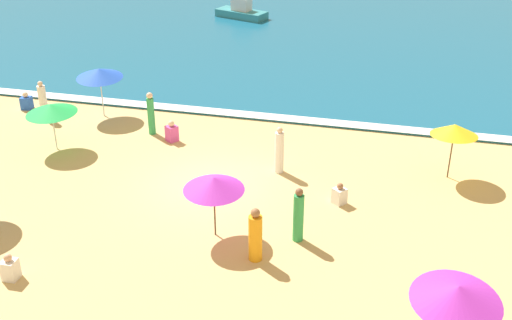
# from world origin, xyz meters

# --- Properties ---
(ground_plane) EXTENTS (60.00, 60.00, 0.00)m
(ground_plane) POSITION_xyz_m (0.00, 0.00, 0.00)
(ground_plane) COLOR #D8B775
(ocean_water) EXTENTS (60.00, 44.00, 0.10)m
(ocean_water) POSITION_xyz_m (0.00, 28.00, 0.05)
(ocean_water) COLOR #196084
(ocean_water) RESTS_ON ground_plane
(wave_breaker_foam) EXTENTS (57.00, 0.70, 0.01)m
(wave_breaker_foam) POSITION_xyz_m (0.00, 6.30, 0.10)
(wave_breaker_foam) COLOR white
(wave_breaker_foam) RESTS_ON ocean_water
(beach_umbrella_2) EXTENTS (2.79, 2.79, 1.92)m
(beach_umbrella_2) POSITION_xyz_m (-6.70, 1.36, 1.70)
(beach_umbrella_2) COLOR silver
(beach_umbrella_2) RESTS_ON ground_plane
(beach_umbrella_3) EXTENTS (1.99, 2.01, 2.15)m
(beach_umbrella_3) POSITION_xyz_m (8.32, 2.59, 1.89)
(beach_umbrella_3) COLOR #4C3823
(beach_umbrella_3) RESTS_ON ground_plane
(beach_umbrella_4) EXTENTS (2.54, 2.56, 2.25)m
(beach_umbrella_4) POSITION_xyz_m (-6.37, 4.89, 1.98)
(beach_umbrella_4) COLOR silver
(beach_umbrella_4) RESTS_ON ground_plane
(beach_umbrella_5) EXTENTS (2.44, 2.47, 2.35)m
(beach_umbrella_5) POSITION_xyz_m (8.04, -6.84, 2.03)
(beach_umbrella_5) COLOR #4C3823
(beach_umbrella_5) RESTS_ON ground_plane
(beach_umbrella_8) EXTENTS (2.21, 2.22, 2.06)m
(beach_umbrella_8) POSITION_xyz_m (1.20, -2.99, 1.82)
(beach_umbrella_8) COLOR #4C3823
(beach_umbrella_8) RESTS_ON ground_plane
(beachgoer_0) EXTENTS (0.41, 0.41, 0.83)m
(beachgoer_0) POSITION_xyz_m (-3.70, -6.45, 0.35)
(beachgoer_0) COLOR white
(beachgoer_0) RESTS_ON ground_plane
(beachgoer_1) EXTENTS (0.49, 0.49, 1.72)m
(beachgoer_1) POSITION_xyz_m (-8.75, 4.01, 0.80)
(beachgoer_1) COLOR white
(beachgoer_1) RESTS_ON ground_plane
(beachgoer_2) EXTENTS (0.41, 0.41, 1.83)m
(beachgoer_2) POSITION_xyz_m (-3.56, 3.60, 0.89)
(beachgoer_2) COLOR green
(beachgoer_2) RESTS_ON ground_plane
(beachgoer_4) EXTENTS (0.56, 0.56, 1.72)m
(beachgoer_4) POSITION_xyz_m (2.72, -3.93, 0.80)
(beachgoer_4) COLOR orange
(beachgoer_4) RESTS_ON ground_plane
(beachgoer_5) EXTENTS (0.55, 0.55, 0.77)m
(beachgoer_5) POSITION_xyz_m (4.71, -0.18, 0.32)
(beachgoer_5) COLOR white
(beachgoer_5) RESTS_ON ground_plane
(beachgoer_6) EXTENTS (0.57, 0.57, 0.89)m
(beachgoer_6) POSITION_xyz_m (-2.51, 3.14, 0.38)
(beachgoer_6) COLOR #D84CA5
(beachgoer_6) RESTS_ON ground_plane
(beachgoer_7) EXTENTS (0.47, 0.47, 1.80)m
(beachgoer_7) POSITION_xyz_m (2.27, 1.56, 0.85)
(beachgoer_7) COLOR white
(beachgoer_7) RESTS_ON ground_plane
(beachgoer_8) EXTENTS (0.46, 0.46, 1.80)m
(beachgoer_8) POSITION_xyz_m (3.74, -2.65, 0.86)
(beachgoer_8) COLOR green
(beachgoer_8) RESTS_ON ground_plane
(beachgoer_9) EXTENTS (0.49, 0.49, 0.81)m
(beachgoer_9) POSITION_xyz_m (-10.13, 4.79, 0.34)
(beachgoer_9) COLOR blue
(beachgoer_9) RESTS_ON ground_plane
(small_boat_0) EXTENTS (3.74, 2.40, 1.32)m
(small_boat_0) POSITION_xyz_m (-4.74, 22.56, 0.52)
(small_boat_0) COLOR teal
(small_boat_0) RESTS_ON ocean_water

